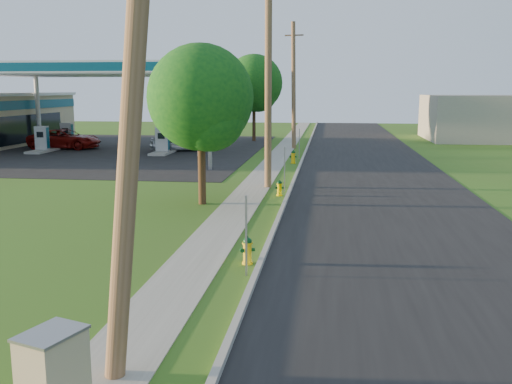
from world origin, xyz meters
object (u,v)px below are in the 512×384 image
hydrant_near (247,250)px  car_red (65,139)px  utility_pole_mid (268,79)px  car_silver (179,141)px  fuel_pump_ne (163,144)px  hydrant_mid (279,188)px  price_pylon (209,72)px  utility_pole_near (134,67)px  tree_lot (255,85)px  hydrant_far (293,157)px  utility_pole_far (294,85)px  utility_cabinet (54,382)px  fuel_pump_nw (42,142)px  fuel_pump_se (177,139)px  fuel_pump_sw (67,138)px  tree_verge (203,102)px

hydrant_near → car_red: 32.81m
utility_pole_mid → car_silver: utility_pole_mid is taller
fuel_pump_ne → hydrant_mid: 17.87m
hydrant_mid → price_pylon: bearing=121.4°
car_red → utility_pole_near: bearing=-152.0°
tree_lot → hydrant_far: tree_lot is taller
utility_pole_far → hydrant_near: size_ratio=12.63×
utility_cabinet → car_red: size_ratio=0.26×
hydrant_near → utility_cabinet: 7.79m
utility_pole_mid → utility_cabinet: 19.96m
fuel_pump_nw → fuel_pump_se: same height
tree_lot → car_silver: size_ratio=1.80×
utility_pole_mid → price_pylon: 6.76m
utility_pole_near → fuel_pump_sw: 39.52m
utility_pole_mid → fuel_pump_ne: bearing=124.4°
tree_verge → car_silver: size_ratio=1.49×
hydrant_near → car_silver: size_ratio=0.18×
tree_lot → car_silver: bearing=-116.9°
price_pylon → car_red: bearing=143.4°
fuel_pump_sw → hydrant_far: size_ratio=3.82×
fuel_pump_nw → utility_pole_near: bearing=-60.0°
utility_pole_near → price_pylon: utility_pole_near is taller
tree_verge → hydrant_near: 8.87m
fuel_pump_ne → hydrant_far: 10.36m
utility_pole_near → tree_lot: (-3.73, 41.89, 0.06)m
utility_cabinet → car_red: car_red is taller
price_pylon → fuel_pump_sw: bearing=140.6°
fuel_pump_nw → tree_verge: size_ratio=0.51×
tree_verge → fuel_pump_se: bearing=107.8°
utility_pole_near → fuel_pump_sw: size_ratio=2.96×
utility_pole_mid → price_pylon: utility_pole_mid is taller
hydrant_far → hydrant_near: bearing=-89.6°
hydrant_far → hydrant_mid: bearing=-89.4°
tree_lot → utility_cabinet: size_ratio=5.38×
utility_pole_near → utility_pole_mid: 18.00m
utility_pole_near → utility_pole_far: utility_pole_far is taller
utility_pole_mid → fuel_pump_sw: bearing=136.5°
fuel_pump_se → tree_lot: bearing=53.1°
utility_pole_near → tree_lot: 42.05m
utility_pole_mid → car_red: size_ratio=1.80×
tree_verge → tree_lot: (-1.66, 28.16, 0.83)m
fuel_pump_ne → car_silver: (0.65, 1.98, -0.01)m
hydrant_near → utility_cabinet: bearing=-100.9°
tree_lot → car_red: tree_lot is taller
fuel_pump_sw → hydrant_mid: bearing=-45.7°
fuel_pump_se → car_silver: fuel_pump_se is taller
fuel_pump_sw → hydrant_far: bearing=-23.7°
price_pylon → car_silver: size_ratio=1.63×
tree_verge → tree_lot: 28.22m
hydrant_mid → hydrant_far: bearing=90.6°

